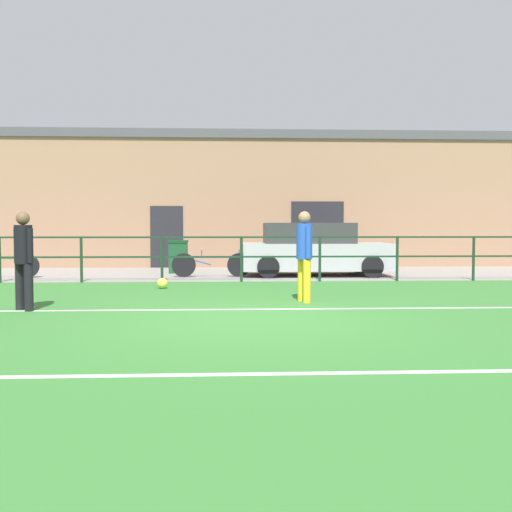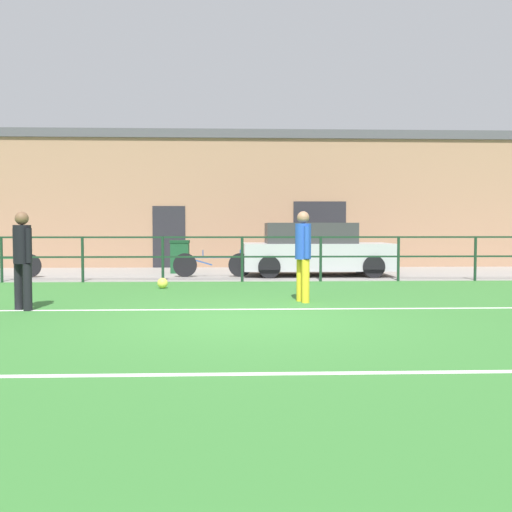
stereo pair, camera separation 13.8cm
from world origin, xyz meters
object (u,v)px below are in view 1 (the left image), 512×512
bicycle_parked_2 (211,265)px  soccer_ball_match (162,283)px  trash_bin_0 (178,257)px  player_striker (304,251)px  player_goalkeeper (24,255)px  parked_car_red (314,250)px

bicycle_parked_2 → soccer_ball_match: bearing=-110.3°
bicycle_parked_2 → trash_bin_0: (-1.02, 1.40, 0.15)m
soccer_ball_match → trash_bin_0: (0.00, 4.15, 0.39)m
player_striker → soccer_ball_match: (-2.88, 2.47, -0.83)m
player_goalkeeper → parked_car_red: size_ratio=0.39×
soccer_ball_match → parked_car_red: 5.07m
player_striker → player_goalkeeper: bearing=-95.7°
soccer_ball_match → parked_car_red: (3.90, 3.17, 0.61)m
player_goalkeeper → parked_car_red: 8.71m
player_striker → bicycle_parked_2: (-1.86, 5.23, -0.59)m
trash_bin_0 → soccer_ball_match: bearing=-90.0°
trash_bin_0 → bicycle_parked_2: bearing=-54.0°
player_goalkeeper → player_striker: size_ratio=0.98×
parked_car_red → bicycle_parked_2: 2.93m
player_goalkeeper → parked_car_red: bearing=-96.0°
trash_bin_0 → player_striker: bearing=-66.5°
player_striker → soccer_ball_match: bearing=-146.6°
player_goalkeeper → soccer_ball_match: (1.88, 3.33, -0.81)m
trash_bin_0 → player_goalkeeper: bearing=-104.1°
parked_car_red → bicycle_parked_2: parked_car_red is taller
soccer_ball_match → bicycle_parked_2: 2.94m
player_striker → trash_bin_0: bearing=-172.5°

